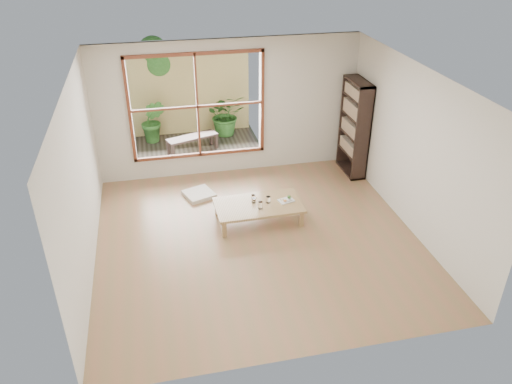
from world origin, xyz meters
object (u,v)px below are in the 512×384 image
(low_table, at_px, (258,206))
(garden_bench, at_px, (192,139))
(bookshelf, at_px, (354,128))
(food_tray, at_px, (287,200))

(low_table, height_order, garden_bench, garden_bench)
(bookshelf, bearing_deg, low_table, -147.70)
(low_table, xyz_separation_m, food_tray, (0.49, 0.01, 0.06))
(bookshelf, xyz_separation_m, food_tray, (-1.71, -1.38, -0.59))
(garden_bench, bearing_deg, bookshelf, -47.04)
(bookshelf, bearing_deg, garden_bench, 152.44)
(low_table, distance_m, garden_bench, 3.05)
(garden_bench, bearing_deg, food_tray, -86.06)
(bookshelf, distance_m, food_tray, 2.28)
(low_table, xyz_separation_m, garden_bench, (-0.78, 2.95, 0.04))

